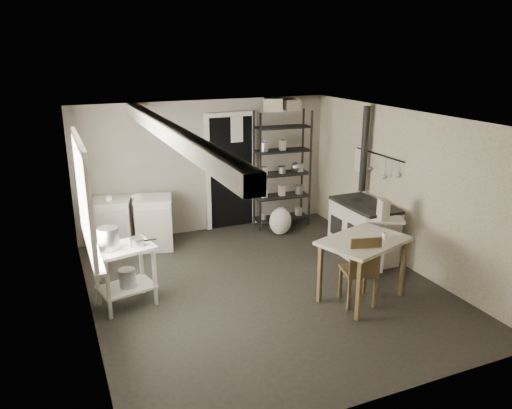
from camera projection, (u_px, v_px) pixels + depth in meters
name	position (u px, v px, depth m)	size (l,w,h in m)	color
floor	(265.00, 287.00, 6.84)	(5.00, 5.00, 0.00)	black
ceiling	(266.00, 119.00, 6.15)	(5.00, 5.00, 0.00)	silver
wall_back	(207.00, 167.00, 8.69)	(4.50, 0.02, 2.30)	#A2988A
wall_front	(383.00, 289.00, 4.30)	(4.50, 0.02, 2.30)	#A2988A
wall_left	(84.00, 231.00, 5.65)	(0.02, 5.00, 2.30)	#A2988A
wall_right	(404.00, 189.00, 7.33)	(0.02, 5.00, 2.30)	#A2988A
window	(82.00, 197.00, 5.73)	(0.12, 1.76, 1.28)	silver
doorway	(232.00, 173.00, 8.87)	(0.96, 0.10, 2.08)	silver
ceiling_beam	(170.00, 133.00, 5.73)	(0.18, 5.00, 0.18)	silver
wallpaper_panel	(404.00, 189.00, 7.33)	(0.01, 5.00, 2.30)	beige
utensil_rail	(378.00, 155.00, 7.72)	(0.06, 1.20, 0.44)	#B0B0B3
prep_table	(126.00, 276.00, 6.24)	(0.70, 0.50, 0.80)	silver
stockpot	(108.00, 238.00, 6.01)	(0.25, 0.25, 0.27)	#B0B0B3
saucepan	(137.00, 242.00, 6.14)	(0.18, 0.18, 0.10)	#B0B0B3
bucket	(127.00, 278.00, 6.24)	(0.21, 0.21, 0.23)	#B0B0B3
base_cabinets	(133.00, 222.00, 8.01)	(1.30, 0.56, 0.85)	beige
mixing_bowl	(136.00, 193.00, 7.84)	(0.26, 0.26, 0.06)	white
counter_cup	(108.00, 195.00, 7.69)	(0.11, 0.11, 0.09)	white
shelf_rack	(282.00, 175.00, 8.97)	(0.99, 0.39, 2.09)	black
shelf_jar	(265.00, 153.00, 8.77)	(0.08, 0.09, 0.19)	white
storage_box_a	(273.00, 116.00, 8.58)	(0.32, 0.28, 0.22)	beige
storage_box_b	(290.00, 116.00, 8.71)	(0.29, 0.27, 0.19)	beige
stove	(363.00, 230.00, 7.71)	(0.61, 1.11, 0.87)	beige
stovepipe	(364.00, 150.00, 7.91)	(0.11, 0.11, 1.44)	black
side_ledge	(382.00, 245.00, 7.15)	(0.54, 0.29, 0.84)	silver
oats_box	(384.00, 208.00, 6.94)	(0.12, 0.19, 0.29)	beige
work_table	(362.00, 272.00, 6.42)	(1.09, 0.76, 0.83)	beige
table_cup	(385.00, 241.00, 6.30)	(0.09, 0.09, 0.08)	white
chair	(359.00, 267.00, 6.29)	(0.39, 0.41, 0.96)	brown
flour_sack	(280.00, 221.00, 8.70)	(0.40, 0.34, 0.48)	silver
floor_crock	(369.00, 271.00, 7.13)	(0.13, 0.13, 0.16)	white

